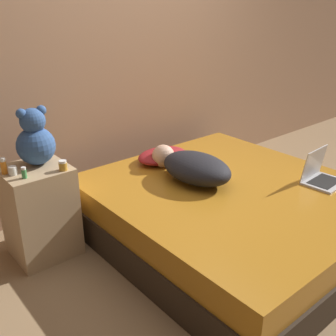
{
  "coord_description": "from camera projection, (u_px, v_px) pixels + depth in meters",
  "views": [
    {
      "loc": [
        -2.03,
        -1.69,
        1.68
      ],
      "look_at": [
        -0.41,
        0.24,
        0.61
      ],
      "focal_mm": 42.0,
      "sensor_mm": 36.0,
      "label": 1
    }
  ],
  "objects": [
    {
      "name": "bottle_orange",
      "position": [
        4.0,
        166.0,
        2.51
      ],
      "size": [
        0.04,
        0.04,
        0.11
      ],
      "color": "orange",
      "rests_on": "nightstand"
    },
    {
      "name": "person_lying",
      "position": [
        193.0,
        166.0,
        2.96
      ],
      "size": [
        0.41,
        0.77,
        0.21
      ],
      "rotation": [
        0.0,
        0.0,
        0.04
      ],
      "color": "black",
      "rests_on": "bed"
    },
    {
      "name": "bottle_green",
      "position": [
        24.0,
        173.0,
        2.45
      ],
      "size": [
        0.03,
        0.03,
        0.07
      ],
      "color": "#3D8E4C",
      "rests_on": "nightstand"
    },
    {
      "name": "wall_back",
      "position": [
        129.0,
        49.0,
        3.42
      ],
      "size": [
        8.0,
        0.06,
        2.6
      ],
      "color": "tan",
      "rests_on": "ground_plane"
    },
    {
      "name": "ground_plane",
      "position": [
        228.0,
        237.0,
        3.05
      ],
      "size": [
        12.0,
        12.0,
        0.0
      ],
      "primitive_type": "plane",
      "color": "#937551"
    },
    {
      "name": "nightstand",
      "position": [
        40.0,
        211.0,
        2.75
      ],
      "size": [
        0.43,
        0.42,
        0.66
      ],
      "color": "tan",
      "rests_on": "ground_plane"
    },
    {
      "name": "bottle_amber",
      "position": [
        63.0,
        166.0,
        2.57
      ],
      "size": [
        0.05,
        0.05,
        0.07
      ],
      "color": "gold",
      "rests_on": "nightstand"
    },
    {
      "name": "pillow",
      "position": [
        162.0,
        156.0,
        3.31
      ],
      "size": [
        0.45,
        0.32,
        0.1
      ],
      "color": "maroon",
      "rests_on": "bed"
    },
    {
      "name": "laptop",
      "position": [
        321.0,
        175.0,
        2.93
      ],
      "size": [
        0.31,
        0.26,
        0.25
      ],
      "rotation": [
        0.0,
        0.0,
        0.06
      ],
      "color": "silver",
      "rests_on": "bed"
    },
    {
      "name": "bottle_white",
      "position": [
        13.0,
        171.0,
        2.51
      ],
      "size": [
        0.06,
        0.06,
        0.06
      ],
      "color": "white",
      "rests_on": "nightstand"
    },
    {
      "name": "bed",
      "position": [
        230.0,
        213.0,
        2.96
      ],
      "size": [
        1.78,
        1.95,
        0.43
      ],
      "color": "#2D2319",
      "rests_on": "ground_plane"
    },
    {
      "name": "teddy_bear",
      "position": [
        35.0,
        140.0,
        2.62
      ],
      "size": [
        0.26,
        0.26,
        0.4
      ],
      "color": "#335693",
      "rests_on": "nightstand"
    }
  ]
}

